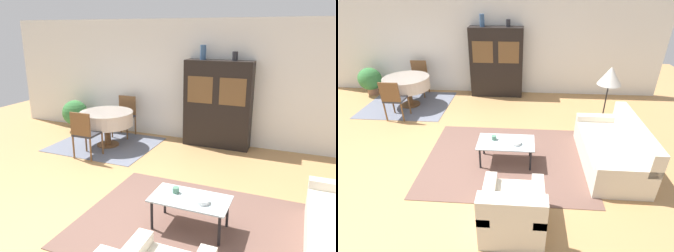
{
  "view_description": "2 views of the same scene",
  "coord_description": "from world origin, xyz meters",
  "views": [
    {
      "loc": [
        2.17,
        -3.32,
        2.45
      ],
      "look_at": [
        0.2,
        1.4,
        0.95
      ],
      "focal_mm": 35.0,
      "sensor_mm": 36.0,
      "label": 1
    },
    {
      "loc": [
        1.29,
        -3.67,
        2.9
      ],
      "look_at": [
        1.01,
        0.17,
        0.75
      ],
      "focal_mm": 28.0,
      "sensor_mm": 36.0,
      "label": 2
    }
  ],
  "objects": [
    {
      "name": "dining_chair_far",
      "position": [
        -1.68,
        3.26,
        0.55
      ],
      "size": [
        0.44,
        0.44,
        0.94
      ],
      "rotation": [
        0.0,
        0.0,
        3.14
      ],
      "color": "brown",
      "rests_on": "dining_rug"
    },
    {
      "name": "vase_short",
      "position": [
        0.83,
        3.38,
        1.95
      ],
      "size": [
        0.11,
        0.11,
        0.19
      ],
      "color": "#232328",
      "rests_on": "display_cabinet"
    },
    {
      "name": "couch",
      "position": [
        2.89,
        0.27,
        0.29
      ],
      "size": [
        0.92,
        1.83,
        0.82
      ],
      "rotation": [
        0.0,
        0.0,
        1.57
      ],
      "color": "beige",
      "rests_on": "ground_plane"
    },
    {
      "name": "ground_plane",
      "position": [
        0.0,
        0.0,
        0.0
      ],
      "size": [
        14.0,
        14.0,
        0.0
      ],
      "primitive_type": "plane",
      "color": "tan"
    },
    {
      "name": "potted_plant",
      "position": [
        -3.07,
        3.15,
        0.44
      ],
      "size": [
        0.63,
        0.63,
        0.77
      ],
      "color": "#93664C",
      "rests_on": "ground_plane"
    },
    {
      "name": "dining_chair_near",
      "position": [
        -1.68,
        1.68,
        0.55
      ],
      "size": [
        0.44,
        0.44,
        0.94
      ],
      "color": "brown",
      "rests_on": "dining_rug"
    },
    {
      "name": "cup",
      "position": [
        0.8,
        0.24,
        0.47
      ],
      "size": [
        0.09,
        0.09,
        0.08
      ],
      "color": "#4C7A60",
      "rests_on": "coffee_table"
    },
    {
      "name": "dining_table",
      "position": [
        -1.68,
        2.47,
        0.61
      ],
      "size": [
        1.14,
        1.14,
        0.76
      ],
      "color": "brown",
      "rests_on": "dining_rug"
    },
    {
      "name": "floor_lamp",
      "position": [
        3.01,
        1.52,
        1.2
      ],
      "size": [
        0.48,
        0.48,
        1.42
      ],
      "color": "black",
      "rests_on": "ground_plane"
    },
    {
      "name": "wall_back",
      "position": [
        0.0,
        3.63,
        1.35
      ],
      "size": [
        10.0,
        0.06,
        2.7
      ],
      "color": "white",
      "rests_on": "ground_plane"
    },
    {
      "name": "area_rug",
      "position": [
        1.04,
        0.25,
        0.01
      ],
      "size": [
        2.98,
        2.28,
        0.01
      ],
      "color": "brown",
      "rests_on": "ground_plane"
    },
    {
      "name": "armchair",
      "position": [
        1.2,
        -1.27,
        0.3
      ],
      "size": [
        0.81,
        0.86,
        0.8
      ],
      "color": "beige",
      "rests_on": "ground_plane"
    },
    {
      "name": "coffee_table",
      "position": [
        1.01,
        0.17,
        0.39
      ],
      "size": [
        0.99,
        0.54,
        0.42
      ],
      "color": "black",
      "rests_on": "area_rug"
    },
    {
      "name": "display_cabinet",
      "position": [
        0.52,
        3.38,
        0.93
      ],
      "size": [
        1.42,
        0.4,
        1.86
      ],
      "color": "black",
      "rests_on": "ground_plane"
    },
    {
      "name": "dining_rug",
      "position": [
        -1.76,
        2.5,
        0.01
      ],
      "size": [
        2.16,
        1.82,
        0.01
      ],
      "color": "slate",
      "rests_on": "ground_plane"
    },
    {
      "name": "bowl",
      "position": [
        1.19,
        0.12,
        0.46
      ],
      "size": [
        0.17,
        0.17,
        0.05
      ],
      "color": "white",
      "rests_on": "coffee_table"
    },
    {
      "name": "vase_tall",
      "position": [
        0.16,
        3.38,
        2.01
      ],
      "size": [
        0.12,
        0.12,
        0.3
      ],
      "color": "#33517A",
      "rests_on": "display_cabinet"
    }
  ]
}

